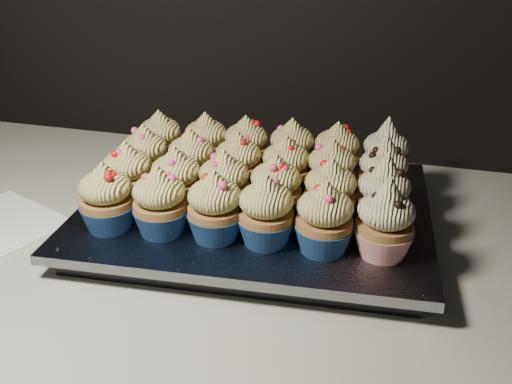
% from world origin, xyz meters
% --- Properties ---
extents(worktop, '(2.44, 0.64, 0.04)m').
position_xyz_m(worktop, '(0.00, 1.70, 0.88)').
color(worktop, beige).
rests_on(worktop, cabinet).
extents(baking_tray, '(0.42, 0.33, 0.02)m').
position_xyz_m(baking_tray, '(0.18, 1.73, 0.91)').
color(baking_tray, black).
rests_on(baking_tray, worktop).
extents(foil_lining, '(0.46, 0.37, 0.01)m').
position_xyz_m(foil_lining, '(0.18, 1.73, 0.93)').
color(foil_lining, silver).
rests_on(foil_lining, baking_tray).
extents(cupcake_0, '(0.06, 0.06, 0.08)m').
position_xyz_m(cupcake_0, '(0.03, 1.63, 0.97)').
color(cupcake_0, navy).
rests_on(cupcake_0, foil_lining).
extents(cupcake_1, '(0.06, 0.06, 0.08)m').
position_xyz_m(cupcake_1, '(0.09, 1.64, 0.97)').
color(cupcake_1, navy).
rests_on(cupcake_1, foil_lining).
extents(cupcake_2, '(0.06, 0.06, 0.08)m').
position_xyz_m(cupcake_2, '(0.16, 1.64, 0.97)').
color(cupcake_2, navy).
rests_on(cupcake_2, foil_lining).
extents(cupcake_3, '(0.06, 0.06, 0.08)m').
position_xyz_m(cupcake_3, '(0.21, 1.65, 0.97)').
color(cupcake_3, navy).
rests_on(cupcake_3, foil_lining).
extents(cupcake_4, '(0.06, 0.06, 0.08)m').
position_xyz_m(cupcake_4, '(0.28, 1.65, 0.97)').
color(cupcake_4, navy).
rests_on(cupcake_4, foil_lining).
extents(cupcake_5, '(0.06, 0.06, 0.10)m').
position_xyz_m(cupcake_5, '(0.34, 1.65, 0.97)').
color(cupcake_5, red).
rests_on(cupcake_5, foil_lining).
extents(cupcake_6, '(0.06, 0.06, 0.08)m').
position_xyz_m(cupcake_6, '(0.02, 1.69, 0.97)').
color(cupcake_6, navy).
rests_on(cupcake_6, foil_lining).
extents(cupcake_7, '(0.06, 0.06, 0.08)m').
position_xyz_m(cupcake_7, '(0.09, 1.69, 0.97)').
color(cupcake_7, navy).
rests_on(cupcake_7, foil_lining).
extents(cupcake_8, '(0.06, 0.06, 0.08)m').
position_xyz_m(cupcake_8, '(0.15, 1.70, 0.97)').
color(cupcake_8, navy).
rests_on(cupcake_8, foil_lining).
extents(cupcake_9, '(0.06, 0.06, 0.08)m').
position_xyz_m(cupcake_9, '(0.21, 1.70, 0.97)').
color(cupcake_9, navy).
rests_on(cupcake_9, foil_lining).
extents(cupcake_10, '(0.06, 0.06, 0.08)m').
position_xyz_m(cupcake_10, '(0.27, 1.71, 0.97)').
color(cupcake_10, navy).
rests_on(cupcake_10, foil_lining).
extents(cupcake_11, '(0.06, 0.06, 0.10)m').
position_xyz_m(cupcake_11, '(0.33, 1.72, 0.97)').
color(cupcake_11, red).
rests_on(cupcake_11, foil_lining).
extents(cupcake_12, '(0.06, 0.06, 0.08)m').
position_xyz_m(cupcake_12, '(0.02, 1.75, 0.97)').
color(cupcake_12, navy).
rests_on(cupcake_12, foil_lining).
extents(cupcake_13, '(0.06, 0.06, 0.08)m').
position_xyz_m(cupcake_13, '(0.08, 1.76, 0.97)').
color(cupcake_13, navy).
rests_on(cupcake_13, foil_lining).
extents(cupcake_14, '(0.06, 0.06, 0.08)m').
position_xyz_m(cupcake_14, '(0.15, 1.76, 0.97)').
color(cupcake_14, navy).
rests_on(cupcake_14, foil_lining).
extents(cupcake_15, '(0.06, 0.06, 0.08)m').
position_xyz_m(cupcake_15, '(0.21, 1.77, 0.97)').
color(cupcake_15, navy).
rests_on(cupcake_15, foil_lining).
extents(cupcake_16, '(0.06, 0.06, 0.08)m').
position_xyz_m(cupcake_16, '(0.27, 1.77, 0.97)').
color(cupcake_16, navy).
rests_on(cupcake_16, foil_lining).
extents(cupcake_17, '(0.06, 0.06, 0.10)m').
position_xyz_m(cupcake_17, '(0.33, 1.78, 0.97)').
color(cupcake_17, red).
rests_on(cupcake_17, foil_lining).
extents(cupcake_18, '(0.06, 0.06, 0.08)m').
position_xyz_m(cupcake_18, '(0.01, 1.82, 0.97)').
color(cupcake_18, navy).
rests_on(cupcake_18, foil_lining).
extents(cupcake_19, '(0.06, 0.06, 0.08)m').
position_xyz_m(cupcake_19, '(0.08, 1.82, 0.97)').
color(cupcake_19, navy).
rests_on(cupcake_19, foil_lining).
extents(cupcake_20, '(0.06, 0.06, 0.08)m').
position_xyz_m(cupcake_20, '(0.14, 1.83, 0.97)').
color(cupcake_20, navy).
rests_on(cupcake_20, foil_lining).
extents(cupcake_21, '(0.06, 0.06, 0.08)m').
position_xyz_m(cupcake_21, '(0.20, 1.83, 0.97)').
color(cupcake_21, navy).
rests_on(cupcake_21, foil_lining).
extents(cupcake_22, '(0.06, 0.06, 0.08)m').
position_xyz_m(cupcake_22, '(0.26, 1.83, 0.97)').
color(cupcake_22, navy).
rests_on(cupcake_22, foil_lining).
extents(cupcake_23, '(0.06, 0.06, 0.10)m').
position_xyz_m(cupcake_23, '(0.33, 1.84, 0.97)').
color(cupcake_23, red).
rests_on(cupcake_23, foil_lining).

